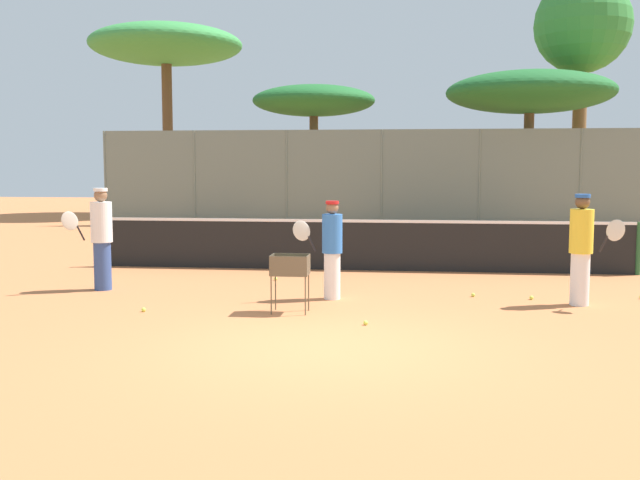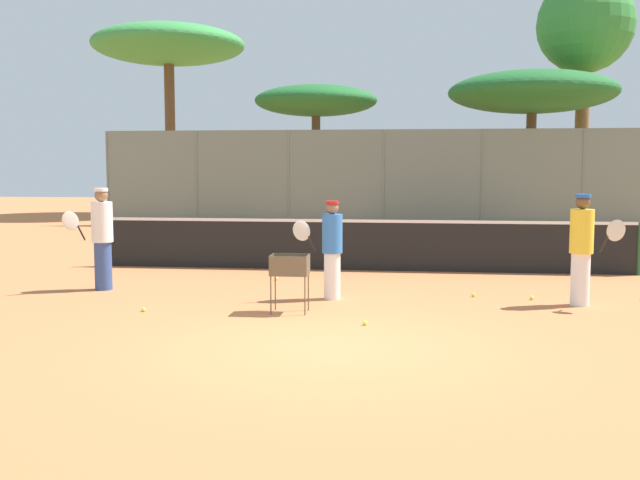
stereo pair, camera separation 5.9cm
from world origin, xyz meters
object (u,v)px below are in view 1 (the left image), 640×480
at_px(ball_cart, 291,270).
at_px(parked_car, 527,203).
at_px(tennis_net, 362,244).
at_px(player_yellow_shirt, 101,237).
at_px(player_red_cap, 332,248).
at_px(player_white_outfit, 581,248).

xyz_separation_m(ball_cart, parked_car, (6.47, 20.04, 0.02)).
relative_size(tennis_net, parked_car, 2.67).
relative_size(tennis_net, ball_cart, 12.87).
relative_size(player_yellow_shirt, ball_cart, 2.07).
height_order(player_red_cap, ball_cart, player_red_cap).
distance_m(player_white_outfit, parked_car, 19.02).
height_order(tennis_net, parked_car, parked_car).
xyz_separation_m(player_yellow_shirt, parked_car, (10.11, 18.41, -0.27)).
xyz_separation_m(tennis_net, parked_car, (5.71, 15.39, 0.10)).
distance_m(player_white_outfit, ball_cart, 4.59).
height_order(player_yellow_shirt, ball_cart, player_yellow_shirt).
bearing_deg(player_yellow_shirt, parked_car, -160.32).
bearing_deg(player_red_cap, parked_car, -130.64).
relative_size(player_white_outfit, player_red_cap, 1.08).
height_order(player_white_outfit, player_yellow_shirt, player_yellow_shirt).
bearing_deg(ball_cart, player_red_cap, 68.02).
bearing_deg(player_yellow_shirt, ball_cart, 114.33).
bearing_deg(parked_car, ball_cart, -107.90).
distance_m(tennis_net, player_white_outfit, 5.10).
xyz_separation_m(player_white_outfit, parked_car, (2.03, 18.91, -0.25)).
bearing_deg(player_red_cap, player_yellow_shirt, -28.85).
distance_m(player_red_cap, parked_car, 19.76).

